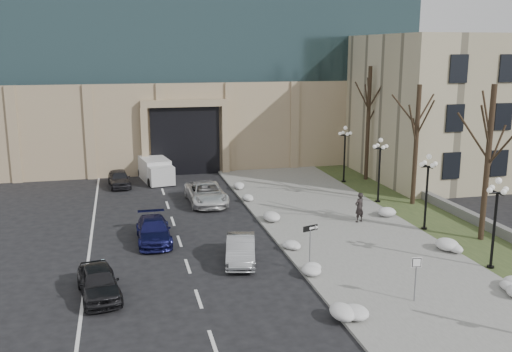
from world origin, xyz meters
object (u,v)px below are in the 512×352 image
Objects in this scene: pedestrian at (359,207)px; lamppost_d at (345,146)px; lamppost_b at (427,182)px; car_b at (241,249)px; lamppost_a at (496,211)px; one_way_sign at (313,233)px; keep_sign at (416,270)px; lamppost_c at (380,161)px; car_a at (99,282)px; box_truck at (155,170)px; car_c at (154,231)px; car_e at (119,178)px; car_d at (206,193)px.

pedestrian is 11.46m from lamppost_d.
car_b is at bearing -168.14° from lamppost_b.
pedestrian is at bearing 110.93° from lamppost_a.
lamppost_d is (12.03, 15.53, 2.38)m from car_b.
one_way_sign is 9.09m from lamppost_a.
car_b is 9.22m from keep_sign.
lamppost_d is (5.70, 22.17, 1.50)m from keep_sign.
lamppost_c is at bearing 33.47° from one_way_sign.
car_a is at bearing 3.11° from pedestrian.
box_truck is at bearing 87.73° from one_way_sign.
car_a is at bearing 170.50° from keep_sign.
car_e reaches higher than car_c.
car_e is (-6.05, 6.76, -0.08)m from car_d.
car_a is 1.94× the size of keep_sign.
keep_sign is 0.45× the size of lamppost_b.
keep_sign is at bearing -72.58° from car_d.
keep_sign is (13.39, -3.93, 0.86)m from car_a.
car_d is at bearing -53.52° from car_e.
lamppost_c reaches higher than keep_sign.
car_c is 0.97× the size of lamppost_a.
car_b is at bearing 6.41° from pedestrian.
box_truck is at bearing 162.47° from lamppost_d.
box_truck is at bearing 71.62° from car_a.
pedestrian reaches higher than car_d.
pedestrian is 0.80× the size of one_way_sign.
car_c is at bearing 146.62° from car_b.
lamppost_c is at bearing -46.13° from box_truck.
keep_sign is at bearing -80.15° from box_truck.
lamppost_c reaches higher than car_e.
car_c is (2.86, 7.00, -0.03)m from car_a.
one_way_sign is at bearing -78.46° from car_d.
car_a is 21.32m from car_e.
one_way_sign is at bearing -4.94° from car_a.
lamppost_c is 6.50m from lamppost_d.
car_c is at bearing -20.17° from pedestrian.
lamppost_d is (15.13, -4.78, 2.17)m from box_truck.
lamppost_b is at bearing 24.04° from car_b.
car_b is 1.05× the size of car_e.
car_b is (7.06, 2.71, -0.02)m from car_a.
car_e is at bearing 123.02° from keep_sign.
lamppost_c is at bearing 16.07° from car_c.
lamppost_d is (0.00, 13.00, 0.00)m from lamppost_b.
lamppost_b is at bearing -46.94° from car_e.
keep_sign is at bearing -109.99° from lamppost_c.
car_d is 11.22m from pedestrian.
one_way_sign is 19.70m from lamppost_d.
pedestrian is 5.78m from lamppost_c.
lamppost_b is (12.04, -9.30, 2.31)m from car_d.
car_b is 1.74× the size of one_way_sign.
lamppost_b is 6.50m from lamppost_c.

